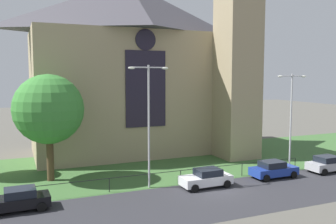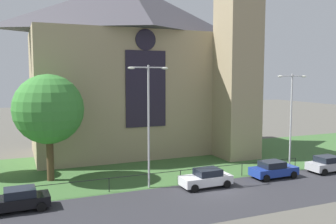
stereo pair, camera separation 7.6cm
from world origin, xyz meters
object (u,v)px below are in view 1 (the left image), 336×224
object	(u,v)px
church_building	(137,66)
parked_car_black	(18,200)
parked_car_white	(206,178)
tree_left_near	(49,109)
parked_car_silver	(328,164)
streetlamp_near	(149,112)
parked_car_blue	(273,169)
streetlamp_far	(291,110)

from	to	relation	value
church_building	parked_car_black	world-z (taller)	church_building
parked_car_white	tree_left_near	bearing A→B (deg)	-31.70
parked_car_black	parked_car_silver	xyz separation A→B (m)	(27.27, -0.45, 0.00)
streetlamp_near	parked_car_blue	bearing A→B (deg)	-7.73
church_building	streetlamp_near	size ratio (longest dim) A/B	2.62
parked_car_black	parked_car_blue	bearing A→B (deg)	178.03
parked_car_silver	church_building	bearing A→B (deg)	128.59
streetlamp_near	parked_car_white	size ratio (longest dim) A/B	2.35
tree_left_near	parked_car_silver	xyz separation A→B (m)	(24.58, -7.12, -5.46)
streetlamp_far	parked_car_white	bearing A→B (deg)	-170.63
church_building	streetlamp_far	bearing A→B (deg)	-53.17
streetlamp_near	streetlamp_far	xyz separation A→B (m)	(14.38, 0.00, -0.35)
tree_left_near	parked_car_black	size ratio (longest dim) A/B	2.17
tree_left_near	streetlamp_far	xyz separation A→B (m)	(21.57, -5.27, -0.41)
parked_car_black	parked_car_blue	distance (m)	21.12
streetlamp_far	parked_car_black	world-z (taller)	streetlamp_far
parked_car_white	parked_car_blue	xyz separation A→B (m)	(6.87, 0.13, 0.00)
tree_left_near	streetlamp_far	world-z (taller)	streetlamp_far
parked_car_blue	parked_car_black	bearing A→B (deg)	179.96
streetlamp_near	parked_car_white	xyz separation A→B (m)	(4.37, -1.65, -5.41)
tree_left_near	parked_car_black	xyz separation A→B (m)	(-2.69, -6.67, -5.46)
streetlamp_near	parked_car_blue	world-z (taller)	streetlamp_near
streetlamp_near	parked_car_black	world-z (taller)	streetlamp_near
streetlamp_far	parked_car_white	size ratio (longest dim) A/B	2.19
parked_car_black	parked_car_white	xyz separation A→B (m)	(14.25, -0.25, 0.00)
parked_car_white	church_building	bearing A→B (deg)	-88.20
streetlamp_far	parked_car_blue	distance (m)	6.15
parked_car_blue	streetlamp_near	bearing A→B (deg)	172.57
streetlamp_near	parked_car_black	distance (m)	11.35
parked_car_black	parked_car_white	size ratio (longest dim) A/B	1.01
tree_left_near	parked_car_silver	size ratio (longest dim) A/B	2.17
tree_left_near	parked_car_white	distance (m)	14.54
tree_left_near	streetlamp_far	size ratio (longest dim) A/B	1.00
tree_left_near	parked_car_blue	distance (m)	20.39
parked_car_black	parked_car_blue	world-z (taller)	same
streetlamp_far	parked_car_silver	world-z (taller)	streetlamp_far
parked_car_black	parked_car_blue	size ratio (longest dim) A/B	1.01
streetlamp_far	parked_car_silver	size ratio (longest dim) A/B	2.18
parked_car_black	parked_car_silver	world-z (taller)	same
parked_car_blue	parked_car_silver	xyz separation A→B (m)	(6.15, -0.32, 0.00)
streetlamp_far	parked_car_white	world-z (taller)	streetlamp_far
streetlamp_far	parked_car_black	size ratio (longest dim) A/B	2.18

